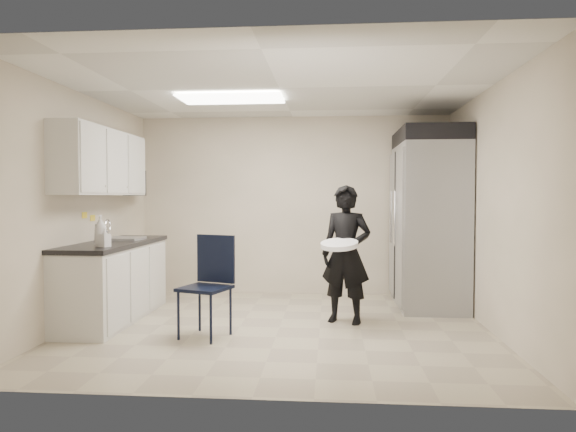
# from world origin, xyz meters

# --- Properties ---
(floor) EXTENTS (4.50, 4.50, 0.00)m
(floor) POSITION_xyz_m (0.00, 0.00, 0.00)
(floor) COLOR tan
(floor) RESTS_ON ground
(ceiling) EXTENTS (4.50, 4.50, 0.00)m
(ceiling) POSITION_xyz_m (0.00, 0.00, 2.60)
(ceiling) COLOR silver
(ceiling) RESTS_ON back_wall
(back_wall) EXTENTS (4.50, 0.00, 4.50)m
(back_wall) POSITION_xyz_m (0.00, 2.00, 1.30)
(back_wall) COLOR beige
(back_wall) RESTS_ON floor
(left_wall) EXTENTS (0.00, 4.00, 4.00)m
(left_wall) POSITION_xyz_m (-2.25, 0.00, 1.30)
(left_wall) COLOR beige
(left_wall) RESTS_ON floor
(right_wall) EXTENTS (0.00, 4.00, 4.00)m
(right_wall) POSITION_xyz_m (2.25, 0.00, 1.30)
(right_wall) COLOR beige
(right_wall) RESTS_ON floor
(ceiling_panel) EXTENTS (1.20, 0.60, 0.02)m
(ceiling_panel) POSITION_xyz_m (-0.60, 0.40, 2.57)
(ceiling_panel) COLOR white
(ceiling_panel) RESTS_ON ceiling
(lower_counter) EXTENTS (0.60, 1.90, 0.86)m
(lower_counter) POSITION_xyz_m (-1.95, 0.20, 0.43)
(lower_counter) COLOR silver
(lower_counter) RESTS_ON floor
(countertop) EXTENTS (0.64, 1.95, 0.05)m
(countertop) POSITION_xyz_m (-1.95, 0.20, 0.89)
(countertop) COLOR black
(countertop) RESTS_ON lower_counter
(sink) EXTENTS (0.42, 0.40, 0.14)m
(sink) POSITION_xyz_m (-1.93, 0.45, 0.87)
(sink) COLOR gray
(sink) RESTS_ON countertop
(faucet) EXTENTS (0.02, 0.02, 0.24)m
(faucet) POSITION_xyz_m (-2.13, 0.45, 1.02)
(faucet) COLOR silver
(faucet) RESTS_ON countertop
(upper_cabinets) EXTENTS (0.35, 1.80, 0.75)m
(upper_cabinets) POSITION_xyz_m (-2.08, 0.20, 1.83)
(upper_cabinets) COLOR silver
(upper_cabinets) RESTS_ON left_wall
(towel_dispenser) EXTENTS (0.22, 0.30, 0.35)m
(towel_dispenser) POSITION_xyz_m (-2.14, 1.35, 1.62)
(towel_dispenser) COLOR black
(towel_dispenser) RESTS_ON left_wall
(notice_sticker_left) EXTENTS (0.00, 0.12, 0.07)m
(notice_sticker_left) POSITION_xyz_m (-2.24, 0.10, 1.22)
(notice_sticker_left) COLOR yellow
(notice_sticker_left) RESTS_ON left_wall
(notice_sticker_right) EXTENTS (0.00, 0.12, 0.07)m
(notice_sticker_right) POSITION_xyz_m (-2.24, 0.30, 1.18)
(notice_sticker_right) COLOR yellow
(notice_sticker_right) RESTS_ON left_wall
(commercial_fridge) EXTENTS (0.80, 1.35, 2.10)m
(commercial_fridge) POSITION_xyz_m (1.83, 1.27, 1.05)
(commercial_fridge) COLOR gray
(commercial_fridge) RESTS_ON floor
(fridge_compressor) EXTENTS (0.80, 1.35, 0.20)m
(fridge_compressor) POSITION_xyz_m (1.83, 1.27, 2.20)
(fridge_compressor) COLOR black
(fridge_compressor) RESTS_ON commercial_fridge
(folding_chair) EXTENTS (0.57, 0.57, 1.00)m
(folding_chair) POSITION_xyz_m (-0.72, -0.45, 0.50)
(folding_chair) COLOR black
(folding_chair) RESTS_ON floor
(man_tuxedo) EXTENTS (0.66, 0.54, 1.56)m
(man_tuxedo) POSITION_xyz_m (0.73, 0.29, 0.78)
(man_tuxedo) COLOR black
(man_tuxedo) RESTS_ON floor
(bucket_lid) EXTENTS (0.52, 0.52, 0.05)m
(bucket_lid) POSITION_xyz_m (0.65, 0.05, 0.91)
(bucket_lid) COLOR silver
(bucket_lid) RESTS_ON man_tuxedo
(soap_bottle_a) EXTENTS (0.14, 0.14, 0.33)m
(soap_bottle_a) POSITION_xyz_m (-1.85, -0.36, 1.08)
(soap_bottle_a) COLOR silver
(soap_bottle_a) RESTS_ON countertop
(soap_bottle_b) EXTENTS (0.12, 0.12, 0.21)m
(soap_bottle_b) POSITION_xyz_m (-1.78, -0.41, 1.01)
(soap_bottle_b) COLOR #ACAAB6
(soap_bottle_b) RESTS_ON countertop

